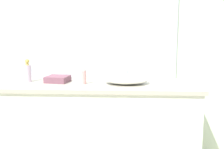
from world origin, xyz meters
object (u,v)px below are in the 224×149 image
lotion_bottle (84,77)px  folded_hand_towel (58,79)px  sink_basin (126,79)px  soap_dispenser (28,72)px

lotion_bottle → folded_hand_towel: lotion_bottle is taller
folded_hand_towel → sink_basin: bearing=-4.3°
soap_dispenser → folded_hand_towel: (0.27, 0.01, -0.06)m
lotion_bottle → folded_hand_towel: (-0.25, 0.08, -0.03)m
sink_basin → lotion_bottle: bearing=-174.5°
sink_basin → lotion_bottle: (-0.36, -0.03, 0.02)m
soap_dispenser → lotion_bottle: 0.52m
lotion_bottle → soap_dispenser: bearing=171.8°
soap_dispenser → folded_hand_towel: size_ratio=1.09×
sink_basin → soap_dispenser: 0.88m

